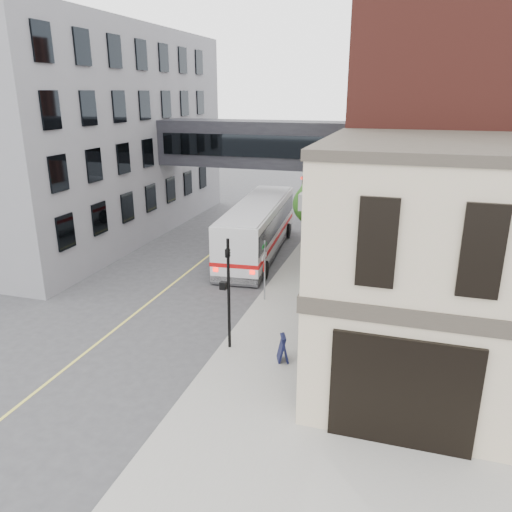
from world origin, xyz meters
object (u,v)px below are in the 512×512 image
Objects in this scene: pedestrian_a at (319,255)px; newspaper_box at (306,277)px; pedestrian_c at (308,250)px; sandwich_board at (283,348)px; bus at (258,226)px; pedestrian_b at (311,265)px.

newspaper_box is at bearing -82.65° from pedestrian_a.
newspaper_box is (0.55, -3.19, -0.42)m from pedestrian_c.
sandwich_board is (0.73, -7.86, 0.04)m from newspaper_box.
bus is 7.48× the size of pedestrian_b.
pedestrian_c is (-0.75, 0.70, -0.00)m from pedestrian_a.
pedestrian_b is 0.91× the size of pedestrian_c.
pedestrian_b is at bearing 106.91° from newspaper_box.
pedestrian_b is at bearing -40.57° from pedestrian_c.
pedestrian_c is (3.57, -1.68, -0.76)m from bus.
newspaper_box is at bearing -49.80° from bus.
sandwich_board is at bearing -85.90° from pedestrian_b.
pedestrian_b is 1.57× the size of sandwich_board.
sandwich_board is (1.28, -11.05, -0.38)m from pedestrian_c.
pedestrian_a is (4.32, -2.39, -0.76)m from bus.
pedestrian_a is at bearing -28.89° from bus.
bus is 6.49m from newspaper_box.
pedestrian_c is at bearing 119.38° from newspaper_box.
pedestrian_a is 1.51m from pedestrian_b.
bus is 6.80× the size of pedestrian_a.
newspaper_box is (-0.20, -2.49, -0.42)m from pedestrian_a.
pedestrian_c is 1.87× the size of newspaper_box.
bus is at bearing -170.97° from pedestrian_c.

